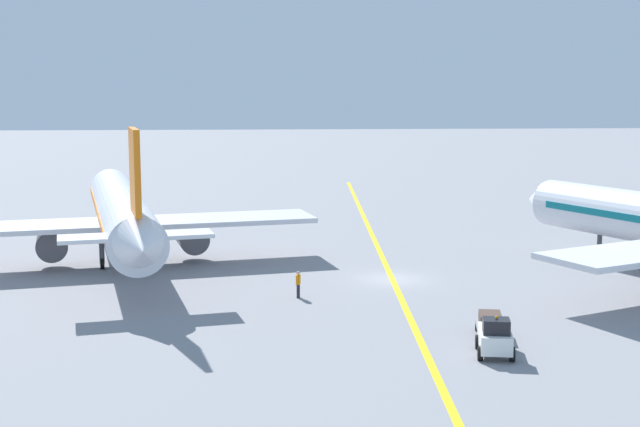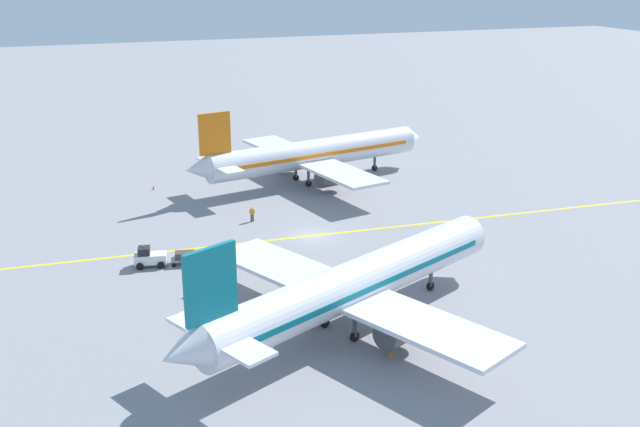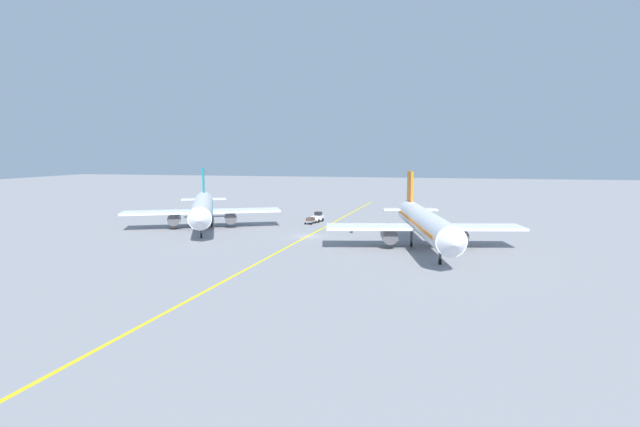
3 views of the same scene
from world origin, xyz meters
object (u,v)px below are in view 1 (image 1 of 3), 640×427
baggage_tug_white (495,337)px  ground_crew_worker (298,283)px  baggage_cart_trailing (490,322)px  airplane_at_gate (122,214)px

baggage_tug_white → ground_crew_worker: baggage_tug_white is taller
baggage_tug_white → baggage_cart_trailing: bearing=79.3°
baggage_cart_trailing → ground_crew_worker: 13.36m
airplane_at_gate → ground_crew_worker: (12.36, -11.49, -2.80)m
airplane_at_gate → baggage_cart_trailing: bearing=-43.3°
baggage_tug_white → ground_crew_worker: size_ratio=1.92×
airplane_at_gate → baggage_cart_trailing: size_ratio=12.54×
ground_crew_worker → baggage_tug_white: bearing=-54.2°
airplane_at_gate → ground_crew_worker: 17.11m
baggage_tug_white → ground_crew_worker: bearing=125.8°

